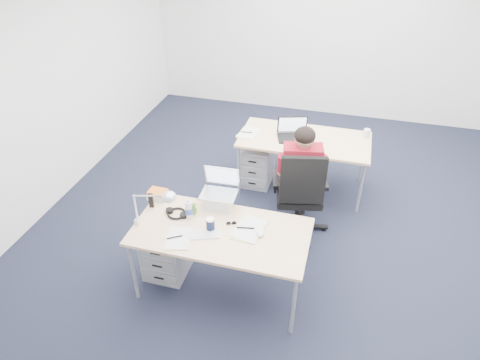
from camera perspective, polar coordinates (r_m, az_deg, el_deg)
name	(u,v)px	position (r m, az deg, el deg)	size (l,w,h in m)	color
floor	(292,242)	(4.89, 6.90, -8.23)	(7.00, 7.00, 0.00)	black
room	(305,101)	(3.94, 8.62, 10.43)	(6.02, 7.02, 2.80)	white
desk_near	(221,234)	(3.93, -2.56, -7.26)	(1.60, 0.80, 0.73)	#DDB17F
desk_far	(304,142)	(5.39, 8.57, 5.06)	(1.60, 0.80, 0.73)	#DDB17F
office_chair	(298,209)	(4.83, 7.69, -3.92)	(0.85, 0.85, 1.13)	black
seated_person	(300,175)	(4.78, 7.98, 0.71)	(0.48, 0.75, 1.32)	maroon
drawer_pedestal_near	(168,249)	(4.44, -9.57, -9.00)	(0.40, 0.50, 0.55)	#ABADB0
drawer_pedestal_far	(257,163)	(5.68, 2.26, 2.30)	(0.40, 0.50, 0.55)	#ABADB0
silver_laptop	(219,190)	(4.07, -2.87, -1.39)	(0.34, 0.27, 0.36)	silver
wireless_keyboard	(203,235)	(3.85, -4.93, -7.27)	(0.29, 0.12, 0.01)	white
computer_mouse	(260,233)	(3.84, 2.72, -7.08)	(0.07, 0.11, 0.04)	white
headphones	(177,213)	(4.10, -8.45, -4.36)	(0.23, 0.18, 0.04)	black
can_koozie	(210,224)	(3.87, -3.97, -5.92)	(0.08, 0.08, 0.13)	#141D40
water_bottle	(189,209)	(4.00, -6.84, -3.83)	(0.06, 0.06, 0.21)	silver
bear_figurine	(193,208)	(4.06, -6.25, -3.77)	(0.07, 0.05, 0.13)	#36721E
book_stack	(158,194)	(4.33, -10.88, -1.90)	(0.19, 0.14, 0.09)	silver
cordless_phone	(151,200)	(4.20, -11.78, -2.69)	(0.04, 0.03, 0.16)	black
papers_left	(177,238)	(3.85, -8.40, -7.71)	(0.21, 0.30, 0.01)	#E1E082
papers_right	(248,229)	(3.90, 1.06, -6.59)	(0.24, 0.34, 0.01)	#E1E082
sunglasses	(231,223)	(3.95, -1.18, -5.80)	(0.10, 0.04, 0.02)	black
desk_lamp	(148,207)	(3.89, -12.11, -3.51)	(0.39, 0.14, 0.44)	silver
dark_laptop	(294,129)	(5.28, 7.16, 6.76)	(0.37, 0.36, 0.27)	black
far_cup	(367,133)	(5.53, 16.53, 5.97)	(0.08, 0.08, 0.11)	white
far_papers	(248,133)	(5.42, 1.08, 6.26)	(0.22, 0.31, 0.01)	white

